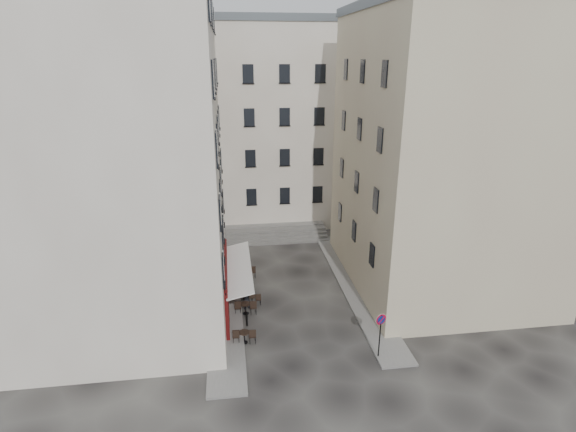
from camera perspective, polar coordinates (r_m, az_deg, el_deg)
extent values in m
plane|color=black|center=(29.15, 1.23, -12.22)|extent=(90.00, 90.00, 0.00)
cube|color=slate|center=(32.31, -7.90, -8.87)|extent=(2.00, 22.00, 0.12)
cube|color=slate|center=(32.54, 8.34, -8.67)|extent=(2.00, 18.00, 0.12)
cube|color=beige|center=(28.70, -21.00, 7.54)|extent=(12.00, 16.00, 20.00)
cube|color=#BDA98C|center=(32.08, 19.34, 7.07)|extent=(12.00, 14.00, 18.00)
cube|color=#545A60|center=(31.56, 21.40, 23.74)|extent=(12.20, 14.20, 0.60)
cube|color=beige|center=(43.99, -3.92, 11.29)|extent=(18.00, 10.00, 18.00)
cube|color=#545A60|center=(43.61, -4.23, 23.46)|extent=(18.20, 10.20, 0.60)
cube|color=#440C09|center=(28.86, -7.86, -8.75)|extent=(0.25, 7.00, 3.50)
cube|color=black|center=(29.03, -7.75, -9.35)|extent=(0.06, 3.85, 2.00)
cube|color=white|center=(28.31, -6.31, -6.54)|extent=(1.58, 7.30, 0.41)
cube|color=#585654|center=(39.61, -1.45, -3.03)|extent=(9.00, 1.80, 0.20)
cube|color=#585654|center=(39.95, -1.52, -2.52)|extent=(9.00, 1.80, 0.20)
cube|color=#585654|center=(40.29, -1.59, -2.02)|extent=(9.00, 1.80, 0.20)
cube|color=#585654|center=(40.63, -1.66, -1.52)|extent=(9.00, 1.80, 0.20)
cylinder|color=black|center=(27.80, -5.24, -12.95)|extent=(0.10, 0.10, 0.90)
sphere|color=black|center=(27.55, -5.27, -12.13)|extent=(0.12, 0.12, 0.12)
cylinder|color=black|center=(30.81, -5.56, -9.45)|extent=(0.10, 0.10, 0.90)
sphere|color=black|center=(30.58, -5.59, -8.68)|extent=(0.12, 0.12, 0.12)
cylinder|color=black|center=(33.91, -5.83, -6.59)|extent=(0.10, 0.10, 0.90)
sphere|color=black|center=(33.70, -5.86, -5.87)|extent=(0.12, 0.12, 0.12)
cylinder|color=black|center=(25.16, 11.57, -14.79)|extent=(0.07, 0.07, 2.66)
cylinder|color=#B10B29|center=(24.57, 11.75, -12.75)|extent=(0.60, 0.19, 0.62)
cylinder|color=navy|center=(24.55, 11.76, -12.78)|extent=(0.44, 0.16, 0.45)
cube|color=#B10B29|center=(24.53, 11.78, -12.81)|extent=(0.35, 0.12, 0.36)
cylinder|color=black|center=(26.56, -5.54, -15.68)|extent=(0.37, 0.37, 0.02)
cylinder|color=black|center=(26.37, -5.56, -15.08)|extent=(0.05, 0.05, 0.72)
cylinder|color=black|center=(26.18, -5.59, -14.50)|extent=(0.61, 0.61, 0.04)
cube|color=black|center=(26.35, -4.54, -14.94)|extent=(0.39, 0.39, 0.92)
cube|color=black|center=(26.42, -6.61, -14.92)|extent=(0.39, 0.39, 0.92)
cylinder|color=black|center=(29.10, -5.38, -12.20)|extent=(0.39, 0.39, 0.02)
cylinder|color=black|center=(28.91, -5.40, -11.61)|extent=(0.05, 0.05, 0.75)
cylinder|color=black|center=(28.74, -5.42, -11.02)|extent=(0.64, 0.64, 0.04)
cube|color=black|center=(28.90, -4.43, -11.47)|extent=(0.41, 0.41, 0.96)
cube|color=black|center=(28.97, -6.38, -11.45)|extent=(0.41, 0.41, 0.96)
cylinder|color=black|center=(30.03, -4.57, -11.10)|extent=(0.33, 0.33, 0.02)
cylinder|color=black|center=(29.88, -4.59, -10.60)|extent=(0.05, 0.05, 0.64)
cylinder|color=black|center=(29.73, -4.60, -10.12)|extent=(0.55, 0.55, 0.04)
cube|color=black|center=(29.87, -3.79, -10.48)|extent=(0.35, 0.35, 0.82)
cube|color=black|center=(29.92, -5.40, -10.48)|extent=(0.35, 0.35, 0.82)
cylinder|color=black|center=(31.14, -5.75, -9.93)|extent=(0.34, 0.34, 0.02)
cylinder|color=black|center=(30.98, -5.77, -9.43)|extent=(0.05, 0.05, 0.67)
cylinder|color=black|center=(30.84, -5.79, -8.93)|extent=(0.57, 0.57, 0.04)
cube|color=black|center=(30.97, -4.98, -9.31)|extent=(0.36, 0.36, 0.86)
cube|color=black|center=(31.04, -6.58, -9.30)|extent=(0.36, 0.36, 0.86)
cylinder|color=black|center=(33.40, -5.27, -7.72)|extent=(0.37, 0.37, 0.02)
cylinder|color=black|center=(33.24, -5.29, -7.20)|extent=(0.05, 0.05, 0.73)
cylinder|color=black|center=(33.09, -5.31, -6.69)|extent=(0.62, 0.62, 0.04)
cube|color=black|center=(33.23, -4.48, -7.08)|extent=(0.40, 0.40, 0.94)
cube|color=black|center=(33.30, -6.12, -7.08)|extent=(0.40, 0.40, 0.94)
imported|color=black|center=(29.33, -5.35, -10.33)|extent=(0.67, 0.60, 1.55)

